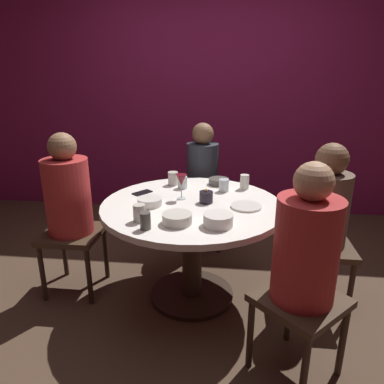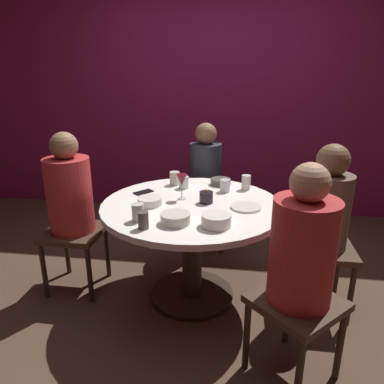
{
  "view_description": "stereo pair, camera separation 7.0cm",
  "coord_description": "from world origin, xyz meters",
  "px_view_note": "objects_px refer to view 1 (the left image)",
  "views": [
    {
      "loc": [
        0.25,
        -2.23,
        1.56
      ],
      "look_at": [
        0.0,
        0.0,
        0.8
      ],
      "focal_mm": 33.43,
      "sensor_mm": 36.0,
      "label": 1
    },
    {
      "loc": [
        0.32,
        -2.22,
        1.56
      ],
      "look_at": [
        0.0,
        0.0,
        0.8
      ],
      "focal_mm": 33.43,
      "sensor_mm": 36.0,
      "label": 2
    }
  ],
  "objects_px": {
    "seated_diner_left": "(68,198)",
    "cup_by_left_diner": "(245,182)",
    "bowl_small_white": "(218,220)",
    "cup_beside_wine": "(145,221)",
    "cell_phone": "(142,193)",
    "candle_holder": "(206,197)",
    "dinner_plate": "(246,206)",
    "wine_glass": "(181,181)",
    "dining_table": "(192,226)",
    "cup_far_edge": "(139,213)",
    "bowl_sauce_side": "(177,219)",
    "cup_by_right_diner": "(173,178)",
    "seated_diner_right": "(326,210)",
    "cup_near_candle": "(182,182)",
    "bowl_salad_center": "(150,202)",
    "bowl_serving_large": "(219,181)",
    "cup_center_front": "(224,185)",
    "seated_diner_front_right": "(306,252)",
    "seated_diner_back": "(202,172)"
  },
  "relations": [
    {
      "from": "seated_diner_left",
      "to": "cell_phone",
      "type": "xyz_separation_m",
      "value": [
        0.49,
        0.17,
        -0.0
      ]
    },
    {
      "from": "seated_diner_left",
      "to": "wine_glass",
      "type": "xyz_separation_m",
      "value": [
        0.79,
        0.08,
        0.12
      ]
    },
    {
      "from": "seated_diner_left",
      "to": "cup_far_edge",
      "type": "distance_m",
      "value": 0.68
    },
    {
      "from": "dining_table",
      "to": "seated_diner_left",
      "type": "height_order",
      "value": "seated_diner_left"
    },
    {
      "from": "seated_diner_left",
      "to": "bowl_sauce_side",
      "type": "relative_size",
      "value": 6.76
    },
    {
      "from": "seated_diner_left",
      "to": "cup_by_right_diner",
      "type": "height_order",
      "value": "seated_diner_left"
    },
    {
      "from": "cup_center_front",
      "to": "bowl_small_white",
      "type": "bearing_deg",
      "value": -91.45
    },
    {
      "from": "cup_by_left_diner",
      "to": "cup_by_right_diner",
      "type": "height_order",
      "value": "cup_by_left_diner"
    },
    {
      "from": "dinner_plate",
      "to": "cup_by_right_diner",
      "type": "height_order",
      "value": "cup_by_right_diner"
    },
    {
      "from": "bowl_sauce_side",
      "to": "cup_near_candle",
      "type": "relative_size",
      "value": 1.95
    },
    {
      "from": "dinner_plate",
      "to": "cup_center_front",
      "type": "bearing_deg",
      "value": 116.1
    },
    {
      "from": "dinner_plate",
      "to": "bowl_small_white",
      "type": "relative_size",
      "value": 1.17
    },
    {
      "from": "wine_glass",
      "to": "bowl_small_white",
      "type": "relative_size",
      "value": 1.03
    },
    {
      "from": "bowl_small_white",
      "to": "wine_glass",
      "type": "bearing_deg",
      "value": 122.49
    },
    {
      "from": "bowl_sauce_side",
      "to": "cup_far_edge",
      "type": "xyz_separation_m",
      "value": [
        -0.23,
        0.01,
        0.02
      ]
    },
    {
      "from": "seated_diner_right",
      "to": "cup_near_candle",
      "type": "relative_size",
      "value": 12.81
    },
    {
      "from": "cell_phone",
      "to": "wine_glass",
      "type": "bearing_deg",
      "value": -157.49
    },
    {
      "from": "dinner_plate",
      "to": "bowl_serving_large",
      "type": "bearing_deg",
      "value": 112.33
    },
    {
      "from": "dining_table",
      "to": "candle_holder",
      "type": "xyz_separation_m",
      "value": [
        0.09,
        0.03,
        0.21
      ]
    },
    {
      "from": "bowl_sauce_side",
      "to": "cup_by_right_diner",
      "type": "relative_size",
      "value": 1.71
    },
    {
      "from": "cup_near_candle",
      "to": "cup_center_front",
      "type": "relative_size",
      "value": 0.98
    },
    {
      "from": "cell_phone",
      "to": "cup_center_front",
      "type": "xyz_separation_m",
      "value": [
        0.59,
        0.11,
        0.04
      ]
    },
    {
      "from": "candle_holder",
      "to": "dinner_plate",
      "type": "distance_m",
      "value": 0.27
    },
    {
      "from": "cup_by_left_diner",
      "to": "cup_by_right_diner",
      "type": "relative_size",
      "value": 1.06
    },
    {
      "from": "cup_near_candle",
      "to": "cup_beside_wine",
      "type": "bearing_deg",
      "value": -98.04
    },
    {
      "from": "seated_diner_left",
      "to": "cup_by_left_diner",
      "type": "xyz_separation_m",
      "value": [
        1.23,
        0.35,
        0.05
      ]
    },
    {
      "from": "seated_diner_front_right",
      "to": "cup_beside_wine",
      "type": "bearing_deg",
      "value": 32.25
    },
    {
      "from": "bowl_serving_large",
      "to": "cup_beside_wine",
      "type": "xyz_separation_m",
      "value": [
        -0.38,
        -0.88,
        0.03
      ]
    },
    {
      "from": "wine_glass",
      "to": "bowl_salad_center",
      "type": "relative_size",
      "value": 1.08
    },
    {
      "from": "seated_diner_left",
      "to": "seated_diner_right",
      "type": "height_order",
      "value": "seated_diner_left"
    },
    {
      "from": "dinner_plate",
      "to": "cup_by_right_diner",
      "type": "relative_size",
      "value": 1.96
    },
    {
      "from": "bowl_salad_center",
      "to": "cup_beside_wine",
      "type": "relative_size",
      "value": 1.64
    },
    {
      "from": "candle_holder",
      "to": "bowl_sauce_side",
      "type": "relative_size",
      "value": 0.57
    },
    {
      "from": "dinner_plate",
      "to": "cup_near_candle",
      "type": "xyz_separation_m",
      "value": [
        -0.47,
        0.35,
        0.04
      ]
    },
    {
      "from": "seated_diner_left",
      "to": "cell_phone",
      "type": "bearing_deg",
      "value": 19.15
    },
    {
      "from": "bowl_small_white",
      "to": "cup_beside_wine",
      "type": "xyz_separation_m",
      "value": [
        -0.4,
        -0.09,
        0.01
      ]
    },
    {
      "from": "cup_far_edge",
      "to": "bowl_sauce_side",
      "type": "bearing_deg",
      "value": -1.92
    },
    {
      "from": "seated_diner_left",
      "to": "cup_by_left_diner",
      "type": "bearing_deg",
      "value": 16.08
    },
    {
      "from": "cup_near_candle",
      "to": "cup_beside_wine",
      "type": "relative_size",
      "value": 0.91
    },
    {
      "from": "seated_diner_left",
      "to": "cup_near_candle",
      "type": "height_order",
      "value": "seated_diner_left"
    },
    {
      "from": "seated_diner_left",
      "to": "cup_near_candle",
      "type": "relative_size",
      "value": 13.18
    },
    {
      "from": "cell_phone",
      "to": "bowl_small_white",
      "type": "xyz_separation_m",
      "value": [
        0.57,
        -0.52,
        0.03
      ]
    },
    {
      "from": "seated_diner_back",
      "to": "cell_phone",
      "type": "distance_m",
      "value": 0.79
    },
    {
      "from": "seated_diner_left",
      "to": "cup_by_left_diner",
      "type": "relative_size",
      "value": 10.91
    },
    {
      "from": "cup_by_left_diner",
      "to": "cup_beside_wine",
      "type": "distance_m",
      "value": 0.97
    },
    {
      "from": "dining_table",
      "to": "wine_glass",
      "type": "height_order",
      "value": "wine_glass"
    },
    {
      "from": "dinner_plate",
      "to": "cup_beside_wine",
      "type": "xyz_separation_m",
      "value": [
        -0.57,
        -0.4,
        0.04
      ]
    },
    {
      "from": "candle_holder",
      "to": "cell_phone",
      "type": "bearing_deg",
      "value": 163.17
    },
    {
      "from": "seated_diner_right",
      "to": "dinner_plate",
      "type": "xyz_separation_m",
      "value": [
        -0.51,
        -0.04,
        0.02
      ]
    },
    {
      "from": "bowl_serving_large",
      "to": "cup_beside_wine",
      "type": "relative_size",
      "value": 1.59
    }
  ]
}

